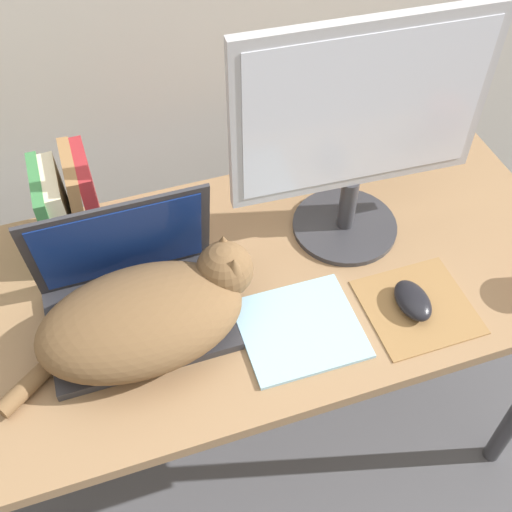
# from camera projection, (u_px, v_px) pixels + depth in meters

# --- Properties ---
(desk) EXTENTS (1.38, 0.62, 0.74)m
(desk) POSITION_uv_depth(u_px,v_px,m) (243.00, 304.00, 1.34)
(desk) COLOR #93704C
(desk) RESTS_ON ground_plane
(laptop) EXTENTS (0.34, 0.24, 0.25)m
(laptop) POSITION_uv_depth(u_px,v_px,m) (134.00, 297.00, 1.19)
(laptop) COLOR #2D2D33
(laptop) RESTS_ON desk
(cat) EXTENTS (0.49, 0.25, 0.15)m
(cat) POSITION_uv_depth(u_px,v_px,m) (149.00, 315.00, 1.14)
(cat) COLOR brown
(cat) RESTS_ON desk
(external_monitor) EXTENTS (0.49, 0.22, 0.48)m
(external_monitor) POSITION_uv_depth(u_px,v_px,m) (359.00, 129.00, 1.18)
(external_monitor) COLOR #333338
(external_monitor) RESTS_ON desk
(mousepad) EXTENTS (0.20, 0.20, 0.00)m
(mousepad) POSITION_uv_depth(u_px,v_px,m) (417.00, 307.00, 1.24)
(mousepad) COLOR olive
(mousepad) RESTS_ON desk
(computer_mouse) EXTENTS (0.06, 0.10, 0.04)m
(computer_mouse) POSITION_uv_depth(u_px,v_px,m) (413.00, 300.00, 1.22)
(computer_mouse) COLOR black
(computer_mouse) RESTS_ON mousepad
(book_row) EXTENTS (0.11, 0.16, 0.22)m
(book_row) POSITION_uv_depth(u_px,v_px,m) (69.00, 209.00, 1.26)
(book_row) COLOR #387A42
(book_row) RESTS_ON desk
(notepad) EXTENTS (0.22, 0.20, 0.01)m
(notepad) POSITION_uv_depth(u_px,v_px,m) (300.00, 328.00, 1.20)
(notepad) COLOR #99C6E0
(notepad) RESTS_ON desk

